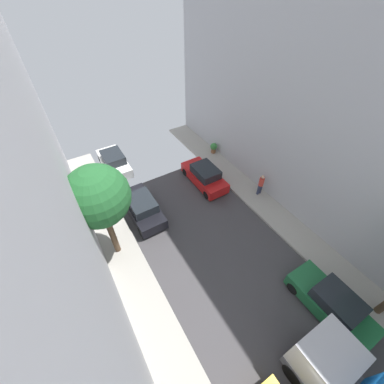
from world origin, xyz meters
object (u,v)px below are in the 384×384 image
(parked_car_left_3, at_px, (114,162))
(parked_car_right_2, at_px, (205,176))
(pedestrian, at_px, (261,184))
(parked_car_right_1, at_px, (332,304))
(potted_plant_0, at_px, (214,147))
(street_tree_0, at_px, (98,197))
(parked_car_left_2, at_px, (142,208))

(parked_car_left_3, height_order, parked_car_right_2, same)
(parked_car_left_3, bearing_deg, pedestrian, -46.65)
(parked_car_right_2, height_order, pedestrian, pedestrian)
(pedestrian, bearing_deg, parked_car_right_1, -108.85)
(potted_plant_0, bearing_deg, parked_car_right_1, -101.57)
(parked_car_right_1, relative_size, street_tree_0, 0.68)
(parked_car_left_3, distance_m, parked_car_right_2, 7.63)
(pedestrian, height_order, street_tree_0, street_tree_0)
(parked_car_right_1, height_order, potted_plant_0, parked_car_right_1)
(potted_plant_0, bearing_deg, parked_car_left_3, 163.20)
(parked_car_left_3, distance_m, potted_plant_0, 8.66)
(potted_plant_0, bearing_deg, parked_car_left_2, -157.43)
(parked_car_right_1, bearing_deg, street_tree_0, 131.87)
(parked_car_right_1, bearing_deg, parked_car_left_3, 108.00)
(parked_car_left_2, relative_size, potted_plant_0, 4.52)
(street_tree_0, relative_size, potted_plant_0, 6.60)
(parked_car_left_3, xyz_separation_m, parked_car_right_1, (5.40, -16.62, 0.00))
(parked_car_right_2, bearing_deg, potted_plant_0, 44.95)
(potted_plant_0, bearing_deg, pedestrian, -91.47)
(potted_plant_0, bearing_deg, street_tree_0, -153.55)
(parked_car_left_3, bearing_deg, potted_plant_0, -16.80)
(street_tree_0, bearing_deg, parked_car_left_3, 72.61)
(parked_car_left_3, relative_size, street_tree_0, 0.68)
(parked_car_left_3, height_order, street_tree_0, street_tree_0)
(parked_car_left_2, bearing_deg, parked_car_left_3, 90.00)
(parked_car_right_2, xyz_separation_m, pedestrian, (2.73, -3.23, 0.35))
(parked_car_right_2, bearing_deg, street_tree_0, -162.60)
(parked_car_left_2, relative_size, parked_car_right_2, 1.00)
(parked_car_right_1, xyz_separation_m, potted_plant_0, (2.89, 14.11, -0.04))
(parked_car_left_2, xyz_separation_m, pedestrian, (8.13, -2.67, 0.35))
(parked_car_right_2, height_order, street_tree_0, street_tree_0)
(parked_car_left_2, relative_size, parked_car_right_1, 1.00)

